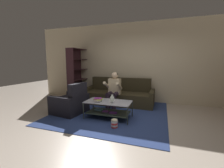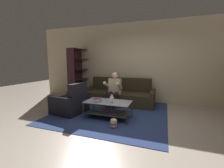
# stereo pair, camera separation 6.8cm
# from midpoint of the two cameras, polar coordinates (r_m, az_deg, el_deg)

# --- Properties ---
(ground) EXTENTS (16.80, 16.80, 0.00)m
(ground) POSITION_cam_midpoint_polar(r_m,az_deg,el_deg) (3.59, 3.04, -15.74)
(ground) COLOR #BEAF9E
(back_partition) EXTENTS (8.40, 0.12, 2.90)m
(back_partition) POSITION_cam_midpoint_polar(r_m,az_deg,el_deg) (5.69, 9.97, 8.02)
(back_partition) COLOR beige
(back_partition) RESTS_ON ground
(couch) EXTENTS (2.47, 0.88, 0.90)m
(couch) POSITION_cam_midpoint_polar(r_m,az_deg,el_deg) (5.35, 2.02, -4.36)
(couch) COLOR #362F1D
(couch) RESTS_ON ground
(person_seated_center) EXTENTS (0.50, 0.58, 1.15)m
(person_seated_center) POSITION_cam_midpoint_polar(r_m,az_deg,el_deg) (4.78, 0.20, -1.76)
(person_seated_center) COLOR #271C29
(person_seated_center) RESTS_ON ground
(coffee_table) EXTENTS (1.19, 0.60, 0.46)m
(coffee_table) POSITION_cam_midpoint_polar(r_m,az_deg,el_deg) (3.97, -1.94, -8.73)
(coffee_table) COLOR #B5B7C6
(coffee_table) RESTS_ON ground
(area_rug) EXTENTS (3.12, 3.39, 0.01)m
(area_rug) POSITION_cam_midpoint_polar(r_m,az_deg,el_deg) (4.61, -0.15, -10.13)
(area_rug) COLOR navy
(area_rug) RESTS_ON ground
(vase) EXTENTS (0.12, 0.12, 0.20)m
(vase) POSITION_cam_midpoint_polar(r_m,az_deg,el_deg) (3.76, -0.48, -5.75)
(vase) COLOR silver
(vase) RESTS_ON coffee_table
(book_stack) EXTENTS (0.24, 0.21, 0.10)m
(book_stack) POSITION_cam_midpoint_polar(r_m,az_deg,el_deg) (3.90, -5.85, -5.95)
(book_stack) COLOR #293026
(book_stack) RESTS_ON coffee_table
(bookshelf) EXTENTS (0.38, 1.06, 1.98)m
(bookshelf) POSITION_cam_midpoint_polar(r_m,az_deg,el_deg) (6.07, -13.50, 1.93)
(bookshelf) COLOR #371C23
(bookshelf) RESTS_ON ground
(armchair) EXTENTS (0.92, 0.96, 0.89)m
(armchair) POSITION_cam_midpoint_polar(r_m,az_deg,el_deg) (4.53, -15.93, -7.06)
(armchair) COLOR black
(armchair) RESTS_ON ground
(popcorn_tub) EXTENTS (0.15, 0.15, 0.21)m
(popcorn_tub) POSITION_cam_midpoint_polar(r_m,az_deg,el_deg) (3.47, 0.32, -14.74)
(popcorn_tub) COLOR red
(popcorn_tub) RESTS_ON ground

